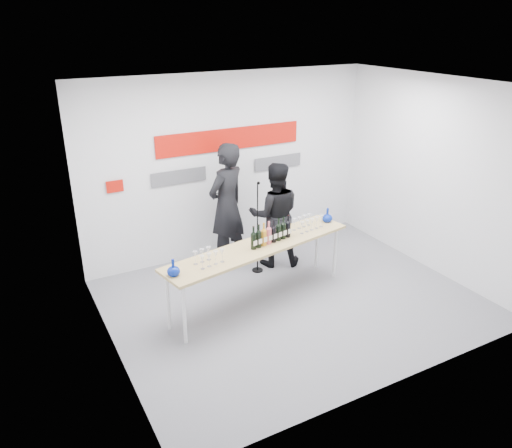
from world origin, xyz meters
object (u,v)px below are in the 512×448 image
Objects in this scene: mic_stand at (258,245)px; presenter_left at (227,206)px; tasting_table at (259,250)px; presenter_right at (275,215)px.

presenter_left is at bearing 124.95° from mic_stand.
tasting_table is 1.21m from presenter_right.
presenter_right reaches higher than mic_stand.
tasting_table is at bearing 60.64° from presenter_left.
presenter_left is 1.18× the size of presenter_right.
presenter_right is 1.14× the size of mic_stand.
presenter_left reaches higher than mic_stand.
mic_stand is at bearing 96.90° from presenter_left.
tasting_table is 1.31m from presenter_left.
presenter_left is 0.79m from mic_stand.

